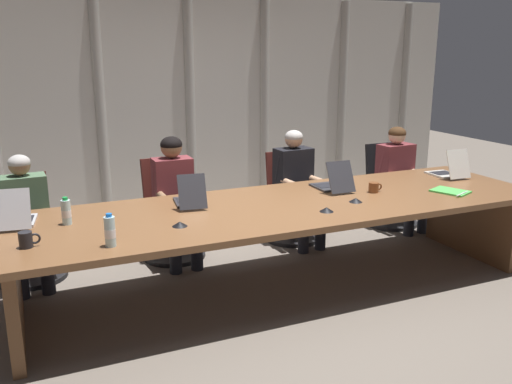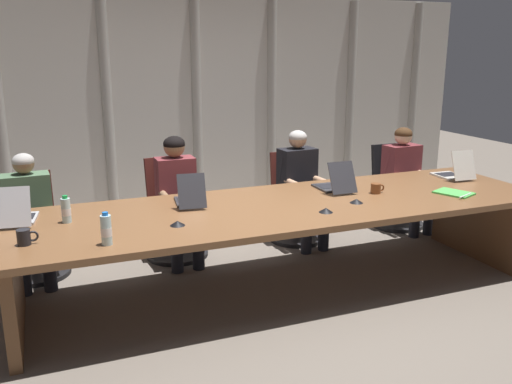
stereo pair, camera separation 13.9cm
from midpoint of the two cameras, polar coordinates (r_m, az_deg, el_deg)
ground_plane at (r=4.68m, az=3.52°, el=-10.02°), size 15.15×15.15×0.00m
conference_table at (r=4.46m, az=3.64°, el=-2.92°), size 4.60×1.30×0.74m
curtain_backdrop at (r=6.81m, az=-6.04°, el=9.08°), size 7.57×0.17×2.60m
laptop_left_end at (r=4.28m, az=-22.84°, el=-2.26°), size 0.28×0.42×0.29m
laptop_left_mid at (r=4.43m, az=-6.05°, el=-0.63°), size 0.27×0.44×0.28m
laptop_center at (r=4.92m, az=8.97°, el=0.80°), size 0.25×0.43×0.28m
laptop_right_mid at (r=5.69m, az=20.64°, el=1.94°), size 0.26×0.41×0.29m
office_chair_left_end at (r=5.22m, az=-21.67°, el=-4.50°), size 0.60×0.60×0.90m
office_chair_left_mid at (r=5.35m, az=-7.81°, el=-2.95°), size 0.60×0.60×0.95m
office_chair_center at (r=5.79m, az=4.86°, el=-1.62°), size 0.60×0.60×0.91m
office_chair_right_mid at (r=6.44m, az=15.01°, el=-0.39°), size 0.60×0.60×0.91m
person_left_end at (r=4.98m, az=-21.95°, el=-1.93°), size 0.42×0.56×1.11m
person_left_mid at (r=5.12m, az=-7.40°, el=-0.01°), size 0.37×0.55×1.18m
person_center at (r=5.56m, az=5.46°, el=1.06°), size 0.41×0.56×1.17m
person_right_mid at (r=6.25m, az=16.05°, el=1.95°), size 0.44×0.57×1.13m
water_bottle_primary at (r=3.60m, az=-14.34°, el=-3.89°), size 0.07×0.07×0.22m
water_bottle_secondary at (r=4.15m, az=-18.37°, el=-1.85°), size 0.07×0.07×0.20m
coffee_mug_near at (r=4.89m, az=13.26°, el=0.37°), size 0.13×0.09×0.09m
coffee_mug_far at (r=3.78m, az=-22.11°, el=-4.41°), size 0.13×0.09×0.10m
conference_mic_left_side at (r=4.25m, az=8.26°, el=-1.89°), size 0.11×0.11×0.03m
conference_mic_middle at (r=4.55m, az=11.33°, el=-0.92°), size 0.11×0.11×0.03m
conference_mic_right_side at (r=3.92m, az=-7.22°, el=-3.26°), size 0.11×0.11×0.03m
spiral_notepad at (r=5.07m, az=20.77°, el=-0.10°), size 0.32×0.37×0.03m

